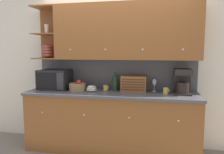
{
  "coord_description": "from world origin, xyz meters",
  "views": [
    {
      "loc": [
        0.69,
        -3.6,
        1.58
      ],
      "look_at": [
        0.0,
        -0.22,
        1.17
      ],
      "focal_mm": 35.0,
      "sensor_mm": 36.0,
      "label": 1
    }
  ],
  "objects_px": {
    "bowl_stack_on_counter": "(92,88)",
    "bread_box": "(134,83)",
    "microwave": "(55,79)",
    "wine_bottle": "(115,82)",
    "fruit_basket": "(77,87)",
    "wine_glass": "(154,83)",
    "coffee_maker": "(182,81)",
    "mug_blue_second": "(106,88)",
    "mug": "(166,91)"
  },
  "relations": [
    {
      "from": "wine_bottle",
      "to": "fruit_basket",
      "type": "bearing_deg",
      "value": -166.94
    },
    {
      "from": "microwave",
      "to": "wine_bottle",
      "type": "xyz_separation_m",
      "value": [
        1.02,
        0.06,
        -0.02
      ]
    },
    {
      "from": "mug",
      "to": "bread_box",
      "type": "bearing_deg",
      "value": 166.47
    },
    {
      "from": "wine_glass",
      "to": "coffee_maker",
      "type": "bearing_deg",
      "value": -18.64
    },
    {
      "from": "mug_blue_second",
      "to": "bread_box",
      "type": "relative_size",
      "value": 0.23
    },
    {
      "from": "microwave",
      "to": "bread_box",
      "type": "xyz_separation_m",
      "value": [
        1.32,
        0.07,
        -0.04
      ]
    },
    {
      "from": "bowl_stack_on_counter",
      "to": "mug",
      "type": "xyz_separation_m",
      "value": [
        1.15,
        0.03,
        0.0
      ]
    },
    {
      "from": "fruit_basket",
      "to": "bowl_stack_on_counter",
      "type": "relative_size",
      "value": 1.58
    },
    {
      "from": "microwave",
      "to": "fruit_basket",
      "type": "distance_m",
      "value": 0.44
    },
    {
      "from": "microwave",
      "to": "coffee_maker",
      "type": "distance_m",
      "value": 2.06
    },
    {
      "from": "microwave",
      "to": "coffee_maker",
      "type": "xyz_separation_m",
      "value": [
        2.06,
        -0.01,
        0.03
      ]
    },
    {
      "from": "bowl_stack_on_counter",
      "to": "bread_box",
      "type": "relative_size",
      "value": 0.42
    },
    {
      "from": "bowl_stack_on_counter",
      "to": "mug_blue_second",
      "type": "xyz_separation_m",
      "value": [
        0.2,
        0.13,
        -0.0
      ]
    },
    {
      "from": "microwave",
      "to": "fruit_basket",
      "type": "relative_size",
      "value": 1.9
    },
    {
      "from": "microwave",
      "to": "mug",
      "type": "distance_m",
      "value": 1.82
    },
    {
      "from": "fruit_basket",
      "to": "wine_bottle",
      "type": "bearing_deg",
      "value": 13.06
    },
    {
      "from": "fruit_basket",
      "to": "bowl_stack_on_counter",
      "type": "height_order",
      "value": "fruit_basket"
    },
    {
      "from": "wine_bottle",
      "to": "wine_glass",
      "type": "xyz_separation_m",
      "value": [
        0.62,
        0.07,
        -0.0
      ]
    },
    {
      "from": "wine_bottle",
      "to": "coffee_maker",
      "type": "height_order",
      "value": "coffee_maker"
    },
    {
      "from": "mug_blue_second",
      "to": "bread_box",
      "type": "distance_m",
      "value": 0.47
    },
    {
      "from": "fruit_basket",
      "to": "mug_blue_second",
      "type": "bearing_deg",
      "value": 16.62
    },
    {
      "from": "wine_bottle",
      "to": "mug_blue_second",
      "type": "bearing_deg",
      "value": -177.4
    },
    {
      "from": "wine_glass",
      "to": "coffee_maker",
      "type": "xyz_separation_m",
      "value": [
        0.41,
        -0.14,
        0.06
      ]
    },
    {
      "from": "mug_blue_second",
      "to": "bread_box",
      "type": "height_order",
      "value": "bread_box"
    },
    {
      "from": "bowl_stack_on_counter",
      "to": "fruit_basket",
      "type": "bearing_deg",
      "value": 179.64
    },
    {
      "from": "fruit_basket",
      "to": "wine_glass",
      "type": "bearing_deg",
      "value": 9.59
    },
    {
      "from": "microwave",
      "to": "wine_bottle",
      "type": "relative_size",
      "value": 1.63
    },
    {
      "from": "bowl_stack_on_counter",
      "to": "bread_box",
      "type": "bearing_deg",
      "value": 12.97
    },
    {
      "from": "mug",
      "to": "coffee_maker",
      "type": "distance_m",
      "value": 0.28
    },
    {
      "from": "microwave",
      "to": "wine_glass",
      "type": "bearing_deg",
      "value": 4.53
    },
    {
      "from": "bowl_stack_on_counter",
      "to": "wine_bottle",
      "type": "bearing_deg",
      "value": 21.4
    },
    {
      "from": "wine_bottle",
      "to": "mug",
      "type": "xyz_separation_m",
      "value": [
        0.8,
        -0.11,
        -0.09
      ]
    },
    {
      "from": "bowl_stack_on_counter",
      "to": "mug_blue_second",
      "type": "relative_size",
      "value": 1.85
    },
    {
      "from": "bowl_stack_on_counter",
      "to": "mug",
      "type": "height_order",
      "value": "same"
    },
    {
      "from": "mug_blue_second",
      "to": "wine_glass",
      "type": "xyz_separation_m",
      "value": [
        0.78,
        0.07,
        0.09
      ]
    },
    {
      "from": "fruit_basket",
      "to": "wine_glass",
      "type": "height_order",
      "value": "wine_glass"
    },
    {
      "from": "fruit_basket",
      "to": "mug",
      "type": "bearing_deg",
      "value": 1.27
    },
    {
      "from": "microwave",
      "to": "mug",
      "type": "relative_size",
      "value": 5.31
    },
    {
      "from": "fruit_basket",
      "to": "mug",
      "type": "height_order",
      "value": "fruit_basket"
    },
    {
      "from": "bowl_stack_on_counter",
      "to": "bread_box",
      "type": "distance_m",
      "value": 0.68
    },
    {
      "from": "bowl_stack_on_counter",
      "to": "coffee_maker",
      "type": "height_order",
      "value": "coffee_maker"
    },
    {
      "from": "fruit_basket",
      "to": "mug_blue_second",
      "type": "distance_m",
      "value": 0.46
    },
    {
      "from": "mug_blue_second",
      "to": "wine_bottle",
      "type": "xyz_separation_m",
      "value": [
        0.16,
        0.01,
        0.1
      ]
    },
    {
      "from": "fruit_basket",
      "to": "bread_box",
      "type": "height_order",
      "value": "bread_box"
    },
    {
      "from": "wine_bottle",
      "to": "wine_glass",
      "type": "height_order",
      "value": "wine_bottle"
    },
    {
      "from": "bread_box",
      "to": "wine_bottle",
      "type": "bearing_deg",
      "value": -177.75
    },
    {
      "from": "bowl_stack_on_counter",
      "to": "wine_glass",
      "type": "height_order",
      "value": "wine_glass"
    },
    {
      "from": "wine_bottle",
      "to": "wine_glass",
      "type": "distance_m",
      "value": 0.63
    },
    {
      "from": "fruit_basket",
      "to": "bread_box",
      "type": "bearing_deg",
      "value": 9.49
    },
    {
      "from": "bowl_stack_on_counter",
      "to": "wine_bottle",
      "type": "distance_m",
      "value": 0.39
    }
  ]
}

